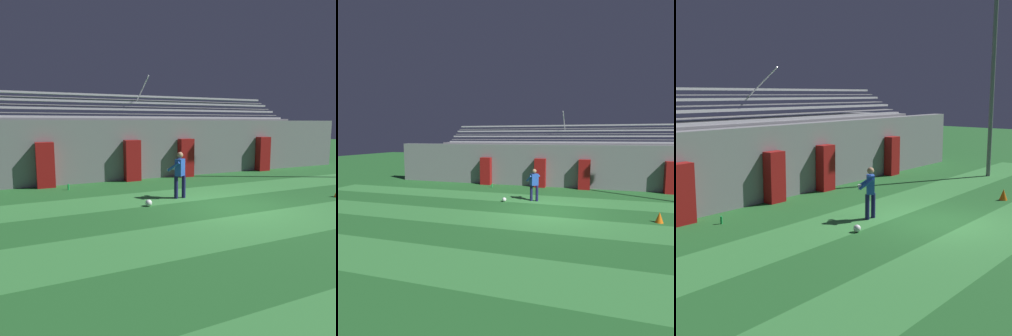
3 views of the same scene
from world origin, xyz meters
TOP-DOWN VIEW (x-y plane):
  - ground_plane at (0.00, 0.00)m, footprint 80.00×80.00m
  - turf_stripe_near at (0.00, -6.00)m, footprint 28.00×2.08m
  - turf_stripe_mid at (0.00, -1.85)m, footprint 28.00×2.08m
  - turf_stripe_far at (0.00, 2.31)m, footprint 28.00×2.08m
  - back_wall at (0.00, 6.50)m, footprint 24.00×0.60m
  - padding_pillar_gate_left at (-1.40, 5.95)m, footprint 0.72×0.44m
  - padding_pillar_gate_right at (1.40, 5.95)m, footprint 0.72×0.44m
  - padding_pillar_far_left at (-5.20, 5.95)m, footprint 0.72×0.44m
  - padding_pillar_far_right at (6.30, 5.95)m, footprint 0.72×0.44m
  - bleacher_stand at (-0.00, 8.49)m, footprint 18.00×3.35m
  - goalkeeper at (-1.02, 1.88)m, footprint 0.74×0.73m
  - soccer_ball at (-2.45, 1.28)m, footprint 0.22×0.22m
  - traffic_cone at (4.34, -0.41)m, footprint 0.30×0.30m
  - water_bottle at (-4.43, 5.04)m, footprint 0.07×0.07m

SIDE VIEW (x-z plane):
  - ground_plane at x=0.00m, z-range 0.00..0.00m
  - turf_stripe_near at x=0.00m, z-range 0.00..0.01m
  - turf_stripe_mid at x=0.00m, z-range 0.00..0.01m
  - turf_stripe_far at x=0.00m, z-range 0.00..0.01m
  - soccer_ball at x=-2.45m, z-range 0.00..0.22m
  - water_bottle at x=-4.43m, z-range 0.00..0.24m
  - traffic_cone at x=4.34m, z-range 0.00..0.42m
  - padding_pillar_gate_left at x=-1.40m, z-range 0.00..1.89m
  - padding_pillar_gate_right at x=1.40m, z-range 0.00..1.89m
  - padding_pillar_far_left at x=-5.20m, z-range 0.00..1.89m
  - padding_pillar_far_right at x=6.30m, z-range 0.00..1.89m
  - goalkeeper at x=-1.02m, z-range 0.12..1.79m
  - back_wall at x=0.00m, z-range 0.00..2.80m
  - bleacher_stand at x=0.00m, z-range -1.01..4.01m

